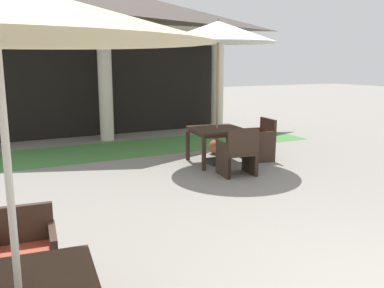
{
  "coord_description": "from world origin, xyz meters",
  "views": [
    {
      "loc": [
        -3.04,
        -1.73,
        2.09
      ],
      "look_at": [
        -0.08,
        4.01,
        0.81
      ],
      "focal_mm": 38.4,
      "sensor_mm": 36.0,
      "label": 1
    }
  ],
  "objects": [
    {
      "name": "terracotta_urn",
      "position": [
        1.75,
        6.37,
        0.17
      ],
      "size": [
        0.33,
        0.33,
        0.42
      ],
      "color": "#9E5633",
      "rests_on": "ground"
    },
    {
      "name": "patio_chair_mid_left_east",
      "position": [
        2.3,
        5.43,
        0.42
      ],
      "size": [
        0.63,
        0.7,
        0.9
      ],
      "rotation": [
        0.0,
        0.0,
        1.44
      ],
      "color": "#38281E",
      "rests_on": "ground"
    },
    {
      "name": "patio_umbrella_mid_left",
      "position": [
        1.3,
        5.56,
        2.68
      ],
      "size": [
        2.41,
        2.41,
        2.98
      ],
      "color": "#2D2D2D",
      "rests_on": "ground"
    },
    {
      "name": "lawn_strip",
      "position": [
        0.0,
        7.87,
        0.0
      ],
      "size": [
        10.06,
        2.1,
        0.01
      ],
      "primitive_type": "cube",
      "color": "#47843D",
      "rests_on": "ground"
    },
    {
      "name": "patio_chair_mid_left_south",
      "position": [
        1.17,
        4.56,
        0.42
      ],
      "size": [
        0.7,
        0.64,
        0.91
      ],
      "rotation": [
        0.0,
        0.0,
        -0.13
      ],
      "color": "#38281E",
      "rests_on": "ground"
    },
    {
      "name": "patio_chair_near_foreground_north",
      "position": [
        -2.82,
        1.88,
        0.4
      ],
      "size": [
        0.6,
        0.58,
        0.84
      ],
      "rotation": [
        0.0,
        0.0,
        -3.25
      ],
      "color": "#38281E",
      "rests_on": "ground"
    },
    {
      "name": "patio_table_mid_left",
      "position": [
        1.3,
        5.56,
        0.66
      ],
      "size": [
        1.15,
        1.15,
        0.76
      ],
      "rotation": [
        0.0,
        0.0,
        -0.13
      ],
      "color": "#38281E",
      "rests_on": "ground"
    },
    {
      "name": "background_pavilion",
      "position": [
        0.0,
        9.41,
        3.21
      ],
      "size": [
        8.26,
        3.04,
        4.05
      ],
      "color": "beige",
      "rests_on": "ground"
    }
  ]
}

